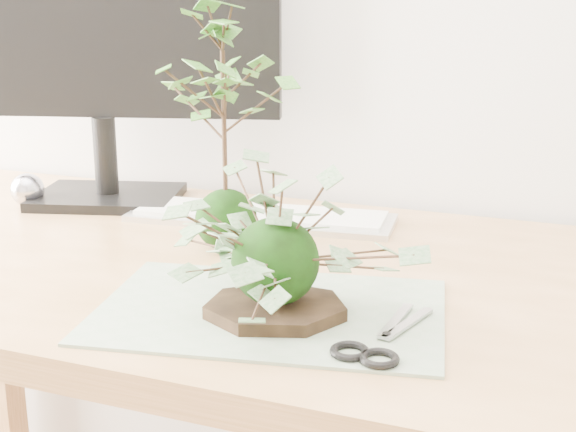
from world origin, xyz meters
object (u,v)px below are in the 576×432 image
at_px(ivy_kokedama, 275,221).
at_px(maple_kokedama, 223,67).
at_px(keyboard, 261,216).
at_px(monitor, 100,20).
at_px(desk, 262,322).

distance_m(ivy_kokedama, maple_kokedama, 0.30).
relative_size(keyboard, monitor, 0.74).
xyz_separation_m(maple_kokedama, keyboard, (-0.01, 0.15, -0.25)).
distance_m(desk, maple_kokedama, 0.36).
bearing_deg(ivy_kokedama, monitor, 140.75).
height_order(desk, ivy_kokedama, ivy_kokedama).
bearing_deg(monitor, keyboard, -20.45).
distance_m(ivy_kokedama, monitor, 0.64).
bearing_deg(ivy_kokedama, maple_kokedama, 127.67).
bearing_deg(ivy_kokedama, keyboard, 115.51).
bearing_deg(monitor, desk, -45.50).
distance_m(desk, ivy_kokedama, 0.28).
distance_m(desk, keyboard, 0.23).
bearing_deg(keyboard, maple_kokedama, -92.07).
height_order(desk, maple_kokedama, maple_kokedama).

